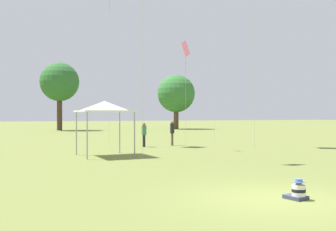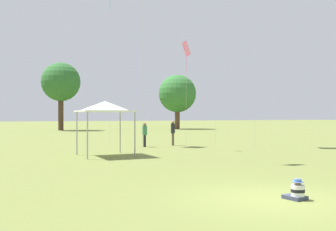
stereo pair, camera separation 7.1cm
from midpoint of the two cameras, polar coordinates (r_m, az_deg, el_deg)
ground_plane at (r=10.94m, az=14.81°, el=-11.62°), size 300.00×300.00×0.00m
seated_toddler at (r=11.00m, az=18.14°, el=-10.41°), size 0.51×0.59×0.56m
person_standing_0 at (r=28.89m, az=0.55°, el=-2.14°), size 0.44×0.44×1.85m
person_standing_2 at (r=27.64m, az=-3.57°, el=-2.46°), size 0.39×0.39×1.71m
canopy_tent at (r=21.69m, az=-9.27°, el=1.24°), size 2.88×2.88×2.99m
kite_5 at (r=25.68m, az=2.49°, el=9.30°), size 0.48×0.98×6.97m
distant_tree_0 at (r=61.02m, az=-15.50°, el=4.66°), size 5.79×5.79×10.15m
distant_tree_2 at (r=64.97m, az=1.15°, el=3.17°), size 6.21×6.21×8.97m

